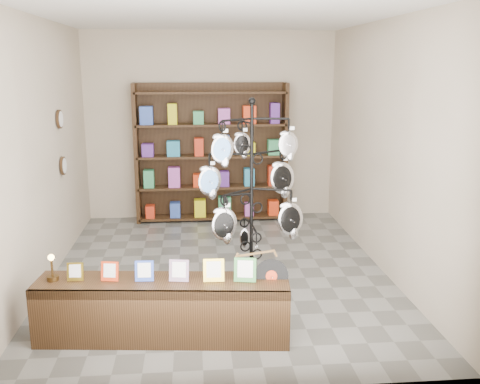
{
  "coord_description": "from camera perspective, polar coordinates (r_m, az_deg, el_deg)",
  "views": [
    {
      "loc": [
        -0.3,
        -6.16,
        2.46
      ],
      "look_at": [
        0.16,
        -1.0,
        1.23
      ],
      "focal_mm": 40.0,
      "sensor_mm": 36.0,
      "label": 1
    }
  ],
  "objects": [
    {
      "name": "room_envelope",
      "position": [
        6.2,
        -2.35,
        7.68
      ],
      "size": [
        5.0,
        5.0,
        5.0
      ],
      "color": "#C4B39E",
      "rests_on": "ground"
    },
    {
      "name": "wall_clocks",
      "position": [
        7.23,
        -18.51,
        5.02
      ],
      "size": [
        0.03,
        0.24,
        0.84
      ],
      "color": "black",
      "rests_on": "ground"
    },
    {
      "name": "front_shelf",
      "position": [
        5.06,
        -8.2,
        -12.27
      ],
      "size": [
        2.33,
        0.7,
        0.81
      ],
      "rotation": [
        0.0,
        0.0,
        -0.1
      ],
      "color": "black",
      "rests_on": "ground"
    },
    {
      "name": "display_tree",
      "position": [
        5.38,
        1.24,
        0.31
      ],
      "size": [
        1.12,
        1.08,
        2.16
      ],
      "rotation": [
        0.0,
        0.0,
        0.23
      ],
      "color": "black",
      "rests_on": "ground"
    },
    {
      "name": "back_shelving",
      "position": [
        8.58,
        -3.05,
        3.73
      ],
      "size": [
        2.42,
        0.36,
        2.2
      ],
      "color": "black",
      "rests_on": "ground"
    },
    {
      "name": "ground",
      "position": [
        6.64,
        -2.2,
        -8.41
      ],
      "size": [
        5.0,
        5.0,
        0.0
      ],
      "primitive_type": "plane",
      "color": "slate",
      "rests_on": "ground"
    }
  ]
}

